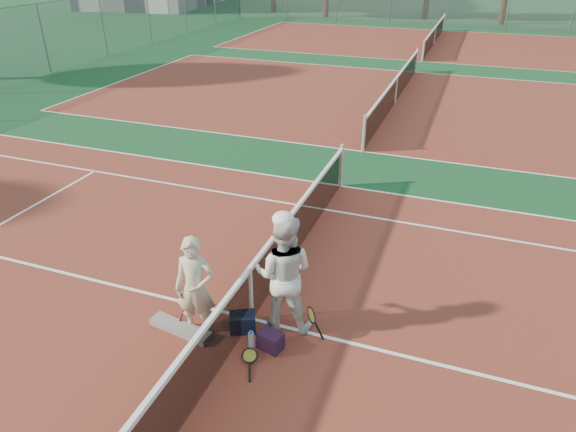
{
  "coord_description": "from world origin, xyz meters",
  "views": [
    {
      "loc": [
        2.81,
        -5.95,
        5.43
      ],
      "look_at": [
        0.0,
        1.7,
        1.05
      ],
      "focal_mm": 32.0,
      "sensor_mm": 36.0,
      "label": 1
    }
  ],
  "objects": [
    {
      "name": "ground",
      "position": [
        0.0,
        0.0,
        0.0
      ],
      "size": [
        130.0,
        130.0,
        0.0
      ],
      "primitive_type": "plane",
      "color": "#103C1D",
      "rests_on": "ground"
    },
    {
      "name": "court_main",
      "position": [
        0.0,
        0.0,
        0.0
      ],
      "size": [
        23.77,
        10.97,
        0.01
      ],
      "primitive_type": "cube",
      "color": "maroon",
      "rests_on": "ground"
    },
    {
      "name": "court_far_a",
      "position": [
        0.0,
        13.5,
        0.0
      ],
      "size": [
        23.77,
        10.97,
        0.01
      ],
      "primitive_type": "cube",
      "color": "maroon",
      "rests_on": "ground"
    },
    {
      "name": "court_far_b",
      "position": [
        0.0,
        27.0,
        0.0
      ],
      "size": [
        23.77,
        10.97,
        0.01
      ],
      "primitive_type": "cube",
      "color": "maroon",
      "rests_on": "ground"
    },
    {
      "name": "net_main",
      "position": [
        0.0,
        0.0,
        0.51
      ],
      "size": [
        0.1,
        10.98,
        1.02
      ],
      "primitive_type": null,
      "color": "black",
      "rests_on": "ground"
    },
    {
      "name": "net_far_a",
      "position": [
        0.0,
        13.5,
        0.51
      ],
      "size": [
        0.1,
        10.98,
        1.02
      ],
      "primitive_type": null,
      "color": "black",
      "rests_on": "ground"
    },
    {
      "name": "net_far_b",
      "position": [
        0.0,
        27.0,
        0.51
      ],
      "size": [
        0.1,
        10.98,
        1.02
      ],
      "primitive_type": null,
      "color": "black",
      "rests_on": "ground"
    },
    {
      "name": "fence_back",
      "position": [
        0.0,
        34.0,
        1.5
      ],
      "size": [
        32.0,
        0.06,
        3.0
      ],
      "primitive_type": null,
      "color": "slate",
      "rests_on": "ground"
    },
    {
      "name": "player_a",
      "position": [
        -0.65,
        -0.57,
        0.85
      ],
      "size": [
        0.69,
        0.52,
        1.69
      ],
      "primitive_type": "imported",
      "rotation": [
        0.0,
        0.0,
        0.2
      ],
      "color": "#C3B797",
      "rests_on": "ground"
    },
    {
      "name": "player_b",
      "position": [
        0.52,
        0.07,
        0.98
      ],
      "size": [
        1.07,
        0.9,
        1.96
      ],
      "primitive_type": "imported",
      "rotation": [
        0.0,
        0.0,
        3.32
      ],
      "color": "silver",
      "rests_on": "ground"
    },
    {
      "name": "racket_red",
      "position": [
        -0.89,
        -0.5,
        0.29
      ],
      "size": [
        0.32,
        0.34,
        0.57
      ],
      "primitive_type": null,
      "rotation": [
        0.0,
        0.0,
        0.43
      ],
      "color": "maroon",
      "rests_on": "ground"
    },
    {
      "name": "racket_black_held",
      "position": [
        1.03,
        -0.08,
        0.28
      ],
      "size": [
        0.31,
        0.3,
        0.56
      ],
      "primitive_type": null,
      "rotation": [
        0.0,
        0.0,
        3.26
      ],
      "color": "black",
      "rests_on": "ground"
    },
    {
      "name": "racket_spare",
      "position": [
        0.33,
        -0.83,
        0.04
      ],
      "size": [
        0.49,
        0.66,
        0.08
      ],
      "primitive_type": null,
      "rotation": [
        0.0,
        0.0,
        1.99
      ],
      "color": "black",
      "rests_on": "ground"
    },
    {
      "name": "sports_bag_navy",
      "position": [
        -0.03,
        -0.3,
        0.16
      ],
      "size": [
        0.48,
        0.42,
        0.31
      ],
      "primitive_type": "cube",
      "rotation": [
        0.0,
        0.0,
        0.46
      ],
      "color": "black",
      "rests_on": "ground"
    },
    {
      "name": "sports_bag_purple",
      "position": [
        0.54,
        -0.52,
        0.15
      ],
      "size": [
        0.41,
        0.33,
        0.29
      ],
      "primitive_type": "cube",
      "rotation": [
        0.0,
        0.0,
        -0.26
      ],
      "color": "black",
      "rests_on": "ground"
    },
    {
      "name": "net_cover_canvas",
      "position": [
        -0.93,
        -0.66,
        0.06
      ],
      "size": [
        1.09,
        0.41,
        0.11
      ],
      "primitive_type": "cube",
      "rotation": [
        0.0,
        0.0,
        -0.16
      ],
      "color": "slate",
      "rests_on": "ground"
    },
    {
      "name": "water_bottle",
      "position": [
        0.27,
        -0.63,
        0.15
      ],
      "size": [
        0.09,
        0.09,
        0.3
      ],
      "primitive_type": "cylinder",
      "color": "#C9E8FF",
      "rests_on": "ground"
    }
  ]
}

